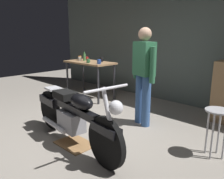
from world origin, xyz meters
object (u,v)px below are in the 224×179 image
object	(u,v)px
motorcycle	(73,115)
bottle	(84,57)
mug_black_matte	(101,60)
mug_green_speckled	(88,61)
mug_white_ceramic	(80,59)
mug_orange_travel	(80,58)
mug_red_diner	(87,58)
person_standing	(144,73)
shop_stool	(217,120)
mug_blue_enamel	(99,62)

from	to	relation	value
motorcycle	bottle	bearing A→B (deg)	144.14
mug_black_matte	mug_green_speckled	world-z (taller)	mug_black_matte
mug_green_speckled	mug_white_ceramic	bearing A→B (deg)	163.38
mug_white_ceramic	mug_orange_travel	size ratio (longest dim) A/B	1.00
motorcycle	mug_red_diner	xyz separation A→B (m)	(-2.09, 1.99, 0.49)
motorcycle	mug_black_matte	size ratio (longest dim) A/B	18.90
mug_orange_travel	mug_black_matte	bearing A→B (deg)	5.53
person_standing	mug_red_diner	world-z (taller)	person_standing
shop_stool	mug_blue_enamel	size ratio (longest dim) A/B	5.27
mug_black_matte	mug_blue_enamel	bearing A→B (deg)	-50.63
motorcycle	mug_white_ceramic	world-z (taller)	motorcycle
mug_white_ceramic	mug_red_diner	bearing A→B (deg)	80.15
mug_black_matte	mug_white_ceramic	bearing A→B (deg)	-160.21
person_standing	mug_black_matte	xyz separation A→B (m)	(-1.78, 0.68, 0.03)
mug_white_ceramic	mug_orange_travel	distance (m)	0.22
motorcycle	mug_blue_enamel	world-z (taller)	mug_blue_enamel
mug_black_matte	mug_orange_travel	bearing A→B (deg)	-174.47
mug_orange_travel	bottle	xyz separation A→B (m)	(0.29, -0.08, 0.05)
mug_green_speckled	mug_orange_travel	bearing A→B (deg)	157.25
shop_stool	mug_green_speckled	distance (m)	3.27
mug_blue_enamel	mug_green_speckled	bearing A→B (deg)	-174.60
mug_orange_travel	mug_blue_enamel	distance (m)	1.06
mug_black_matte	mug_red_diner	bearing A→B (deg)	-178.92
motorcycle	mug_green_speckled	xyz separation A→B (m)	(-1.61, 1.64, 0.50)
mug_green_speckled	person_standing	bearing A→B (deg)	-9.96
mug_white_ceramic	mug_green_speckled	xyz separation A→B (m)	(0.51, -0.15, 0.00)
mug_white_ceramic	mug_black_matte	distance (m)	0.62
shop_stool	mug_red_diner	world-z (taller)	mug_red_diner
person_standing	mug_green_speckled	bearing A→B (deg)	8.70
motorcycle	mug_white_ceramic	size ratio (longest dim) A/B	18.28
mug_orange_travel	mug_black_matte	size ratio (longest dim) A/B	1.03
mug_white_ceramic	mug_black_matte	size ratio (longest dim) A/B	1.03
shop_stool	bottle	size ratio (longest dim) A/B	2.66
mug_blue_enamel	bottle	bearing A→B (deg)	166.46
person_standing	mug_orange_travel	bearing A→B (deg)	5.08
mug_blue_enamel	mug_green_speckled	xyz separation A→B (m)	(-0.34, -0.03, -0.01)
motorcycle	person_standing	distance (m)	1.42
shop_stool	mug_red_diner	distance (m)	3.80
mug_blue_enamel	mug_white_ceramic	bearing A→B (deg)	171.93
mug_blue_enamel	mug_green_speckled	distance (m)	0.34
shop_stool	mug_black_matte	bearing A→B (deg)	163.57
person_standing	bottle	distance (m)	2.31
bottle	mug_white_ceramic	bearing A→B (deg)	-153.24
motorcycle	mug_orange_travel	bearing A→B (deg)	146.78
mug_orange_travel	mug_black_matte	distance (m)	0.76
mug_black_matte	bottle	bearing A→B (deg)	-162.01
mug_green_speckled	bottle	bearing A→B (deg)	152.26
mug_red_diner	mug_orange_travel	distance (m)	0.22
shop_stool	mug_black_matte	distance (m)	3.29
motorcycle	mug_blue_enamel	distance (m)	2.16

